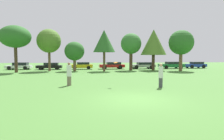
{
  "coord_description": "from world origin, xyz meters",
  "views": [
    {
      "loc": [
        -2.26,
        -9.31,
        2.19
      ],
      "look_at": [
        -0.59,
        5.31,
        1.15
      ],
      "focal_mm": 30.14,
      "sensor_mm": 36.0,
      "label": 1
    }
  ],
  "objects_px": {
    "tree_1": "(49,41)",
    "tree_5": "(154,42)",
    "parked_car_silver": "(143,65)",
    "parked_car_green": "(172,65)",
    "person_thrower": "(69,74)",
    "tree_6": "(181,43)",
    "tree_3": "(104,41)",
    "parked_car_white": "(19,66)",
    "parked_car_blue": "(196,65)",
    "person_catcher": "(161,75)",
    "parked_car_black": "(50,66)",
    "tree_0": "(15,37)",
    "tree_2": "(74,51)",
    "tree_4": "(131,44)",
    "frisbee": "(116,63)",
    "parked_car_red": "(112,65)"
  },
  "relations": [
    {
      "from": "tree_1",
      "to": "tree_5",
      "type": "relative_size",
      "value": 0.98
    },
    {
      "from": "parked_car_silver",
      "to": "parked_car_green",
      "type": "relative_size",
      "value": 0.99
    },
    {
      "from": "person_thrower",
      "to": "tree_6",
      "type": "xyz_separation_m",
      "value": [
        15.66,
        13.51,
        3.49
      ]
    },
    {
      "from": "tree_3",
      "to": "parked_car_white",
      "type": "xyz_separation_m",
      "value": [
        -14.21,
        5.57,
        -3.88
      ]
    },
    {
      "from": "parked_car_green",
      "to": "parked_car_blue",
      "type": "bearing_deg",
      "value": -175.24
    },
    {
      "from": "person_catcher",
      "to": "parked_car_black",
      "type": "xyz_separation_m",
      "value": [
        -11.91,
        20.42,
        -0.24
      ]
    },
    {
      "from": "parked_car_white",
      "to": "tree_5",
      "type": "bearing_deg",
      "value": 165.63
    },
    {
      "from": "tree_0",
      "to": "tree_1",
      "type": "height_order",
      "value": "tree_0"
    },
    {
      "from": "tree_1",
      "to": "tree_2",
      "type": "relative_size",
      "value": 1.43
    },
    {
      "from": "tree_6",
      "to": "parked_car_white",
      "type": "height_order",
      "value": "tree_6"
    },
    {
      "from": "tree_0",
      "to": "tree_6",
      "type": "xyz_separation_m",
      "value": [
        24.31,
        0.6,
        -0.54
      ]
    },
    {
      "from": "tree_1",
      "to": "parked_car_white",
      "type": "distance_m",
      "value": 8.1
    },
    {
      "from": "parked_car_black",
      "to": "tree_2",
      "type": "bearing_deg",
      "value": 135.49
    },
    {
      "from": "person_catcher",
      "to": "parked_car_white",
      "type": "distance_m",
      "value": 27.09
    },
    {
      "from": "tree_0",
      "to": "tree_4",
      "type": "height_order",
      "value": "tree_0"
    },
    {
      "from": "tree_0",
      "to": "parked_car_black",
      "type": "bearing_deg",
      "value": 60.34
    },
    {
      "from": "parked_car_green",
      "to": "parked_car_black",
      "type": "bearing_deg",
      "value": -2.48
    },
    {
      "from": "parked_car_silver",
      "to": "parked_car_green",
      "type": "height_order",
      "value": "parked_car_green"
    },
    {
      "from": "parked_car_silver",
      "to": "parked_car_green",
      "type": "distance_m",
      "value": 5.48
    },
    {
      "from": "person_catcher",
      "to": "parked_car_white",
      "type": "xyz_separation_m",
      "value": [
        -17.13,
        20.99,
        -0.23
      ]
    },
    {
      "from": "parked_car_white",
      "to": "parked_car_green",
      "type": "height_order",
      "value": "parked_car_green"
    },
    {
      "from": "tree_4",
      "to": "parked_car_white",
      "type": "xyz_separation_m",
      "value": [
        -18.68,
        3.82,
        -3.6
      ]
    },
    {
      "from": "tree_1",
      "to": "parked_car_black",
      "type": "distance_m",
      "value": 5.26
    },
    {
      "from": "person_catcher",
      "to": "parked_car_blue",
      "type": "height_order",
      "value": "person_catcher"
    },
    {
      "from": "person_thrower",
      "to": "parked_car_silver",
      "type": "distance_m",
      "value": 21.95
    },
    {
      "from": "parked_car_white",
      "to": "person_thrower",
      "type": "bearing_deg",
      "value": 115.87
    },
    {
      "from": "tree_5",
      "to": "parked_car_green",
      "type": "bearing_deg",
      "value": 39.5
    },
    {
      "from": "tree_5",
      "to": "parked_car_silver",
      "type": "bearing_deg",
      "value": 96.94
    },
    {
      "from": "person_catcher",
      "to": "parked_car_green",
      "type": "distance_m",
      "value": 22.82
    },
    {
      "from": "parked_car_blue",
      "to": "person_catcher",
      "type": "bearing_deg",
      "value": 51.76
    },
    {
      "from": "tree_1",
      "to": "parked_car_black",
      "type": "relative_size",
      "value": 1.5
    },
    {
      "from": "frisbee",
      "to": "tree_4",
      "type": "bearing_deg",
      "value": 73.9
    },
    {
      "from": "tree_2",
      "to": "person_catcher",
      "type": "bearing_deg",
      "value": -65.71
    },
    {
      "from": "tree_4",
      "to": "parked_car_white",
      "type": "distance_m",
      "value": 19.41
    },
    {
      "from": "tree_4",
      "to": "tree_6",
      "type": "xyz_separation_m",
      "value": [
        7.5,
        -2.02,
        0.13
      ]
    },
    {
      "from": "person_catcher",
      "to": "parked_car_black",
      "type": "distance_m",
      "value": 23.64
    },
    {
      "from": "parked_car_black",
      "to": "parked_car_green",
      "type": "relative_size",
      "value": 0.91
    },
    {
      "from": "person_thrower",
      "to": "parked_car_white",
      "type": "bearing_deg",
      "value": 132.48
    },
    {
      "from": "tree_1",
      "to": "tree_6",
      "type": "relative_size",
      "value": 1.01
    },
    {
      "from": "tree_3",
      "to": "parked_car_green",
      "type": "relative_size",
      "value": 1.32
    },
    {
      "from": "frisbee",
      "to": "tree_0",
      "type": "distance_m",
      "value": 18.51
    },
    {
      "from": "parked_car_red",
      "to": "person_catcher",
      "type": "bearing_deg",
      "value": 90.37
    },
    {
      "from": "frisbee",
      "to": "parked_car_green",
      "type": "bearing_deg",
      "value": 56.08
    },
    {
      "from": "person_thrower",
      "to": "person_catcher",
      "type": "height_order",
      "value": "person_thrower"
    },
    {
      "from": "tree_0",
      "to": "tree_4",
      "type": "bearing_deg",
      "value": 8.85
    },
    {
      "from": "person_thrower",
      "to": "tree_4",
      "type": "xyz_separation_m",
      "value": [
        8.16,
        15.53,
        3.36
      ]
    },
    {
      "from": "person_thrower",
      "to": "person_catcher",
      "type": "distance_m",
      "value": 6.8
    },
    {
      "from": "tree_2",
      "to": "parked_car_black",
      "type": "relative_size",
      "value": 1.05
    },
    {
      "from": "tree_5",
      "to": "tree_6",
      "type": "distance_m",
      "value": 4.19
    },
    {
      "from": "tree_5",
      "to": "parked_car_black",
      "type": "xyz_separation_m",
      "value": [
        -16.96,
        4.03,
        -3.87
      ]
    }
  ]
}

